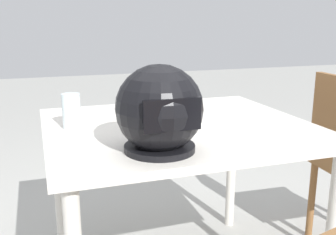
# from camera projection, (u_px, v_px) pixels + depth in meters

# --- Properties ---
(dining_table) EXTENTS (1.05, 0.92, 0.74)m
(dining_table) POSITION_uv_depth(u_px,v_px,m) (178.00, 145.00, 1.62)
(dining_table) COLOR beige
(dining_table) RESTS_ON ground
(pizza_plate) EXTENTS (0.29, 0.29, 0.01)m
(pizza_plate) POSITION_uv_depth(u_px,v_px,m) (158.00, 119.00, 1.65)
(pizza_plate) COLOR white
(pizza_plate) RESTS_ON dining_table
(pizza) EXTENTS (0.23, 0.23, 0.05)m
(pizza) POSITION_uv_depth(u_px,v_px,m) (159.00, 114.00, 1.65)
(pizza) COLOR tan
(pizza) RESTS_ON pizza_plate
(motorcycle_helmet) EXTENTS (0.28, 0.28, 0.28)m
(motorcycle_helmet) POSITION_uv_depth(u_px,v_px,m) (160.00, 110.00, 1.24)
(motorcycle_helmet) COLOR black
(motorcycle_helmet) RESTS_ON dining_table
(drinking_glass) EXTENTS (0.07, 0.07, 0.14)m
(drinking_glass) POSITION_uv_depth(u_px,v_px,m) (71.00, 111.00, 1.52)
(drinking_glass) COLOR silver
(drinking_glass) RESTS_ON dining_table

